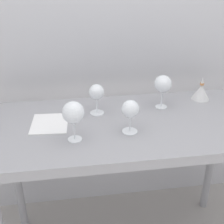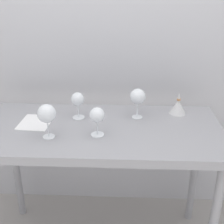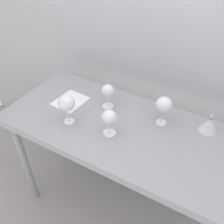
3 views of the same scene
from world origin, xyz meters
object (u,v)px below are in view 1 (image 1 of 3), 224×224
at_px(wine_glass_near_left, 73,113).
at_px(tasting_sheet_upper, 50,123).
at_px(decanter_funnel, 201,92).
at_px(wine_glass_near_center, 130,110).
at_px(wine_glass_far_left, 97,93).
at_px(wine_glass_far_right, 163,85).

relative_size(wine_glass_near_left, tasting_sheet_upper, 0.92).
xyz_separation_m(tasting_sheet_upper, decanter_funnel, (0.86, 0.17, 0.04)).
bearing_deg(wine_glass_near_center, wine_glass_near_left, -172.74).
height_order(wine_glass_far_left, tasting_sheet_upper, wine_glass_far_left).
height_order(wine_glass_near_center, decanter_funnel, wine_glass_near_center).
xyz_separation_m(wine_glass_near_center, decanter_funnel, (0.48, 0.31, -0.07)).
bearing_deg(tasting_sheet_upper, wine_glass_near_left, -50.54).
xyz_separation_m(wine_glass_near_left, wine_glass_far_right, (0.48, 0.27, -0.00)).
bearing_deg(wine_glass_far_left, wine_glass_far_right, 3.22).
bearing_deg(wine_glass_near_left, tasting_sheet_upper, 125.26).
xyz_separation_m(wine_glass_near_center, wine_glass_near_left, (-0.26, -0.03, 0.02)).
height_order(wine_glass_far_left, decanter_funnel, wine_glass_far_left).
bearing_deg(tasting_sheet_upper, wine_glass_far_right, 13.42).
bearing_deg(wine_glass_near_center, tasting_sheet_upper, 160.51).
xyz_separation_m(wine_glass_near_center, tasting_sheet_upper, (-0.38, 0.13, -0.11)).
bearing_deg(tasting_sheet_upper, wine_glass_far_left, 21.77).
height_order(wine_glass_near_left, tasting_sheet_upper, wine_glass_near_left).
bearing_deg(decanter_funnel, wine_glass_near_left, -155.42).
relative_size(wine_glass_far_right, decanter_funnel, 1.37).
relative_size(wine_glass_near_left, wine_glass_far_left, 1.17).
relative_size(wine_glass_near_center, wine_glass_far_right, 0.88).
xyz_separation_m(wine_glass_near_left, decanter_funnel, (0.74, 0.34, -0.09)).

